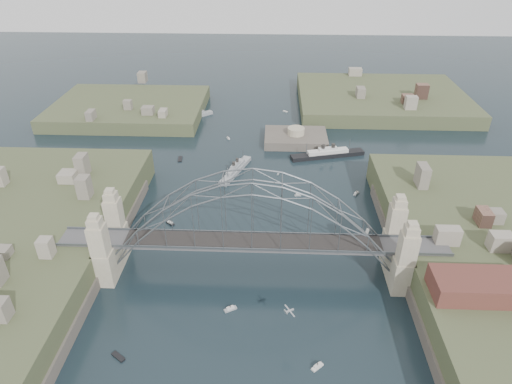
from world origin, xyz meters
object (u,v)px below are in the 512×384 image
(fort_island, at_px, (295,143))
(wharf_shed, at_px, (487,287))
(naval_cruiser_far, at_px, (194,116))
(bridge, at_px, (252,226))
(naval_cruiser_near, at_px, (236,170))
(ocean_liner, at_px, (328,154))

(fort_island, distance_m, wharf_shed, 90.48)
(naval_cruiser_far, bearing_deg, bridge, -73.01)
(naval_cruiser_near, bearing_deg, naval_cruiser_far, 114.31)
(fort_island, relative_size, wharf_shed, 1.10)
(wharf_shed, distance_m, naval_cruiser_near, 79.94)
(bridge, relative_size, naval_cruiser_near, 4.46)
(bridge, bearing_deg, naval_cruiser_far, 106.99)
(fort_island, bearing_deg, bridge, -99.73)
(fort_island, height_order, naval_cruiser_far, fort_island)
(naval_cruiser_near, relative_size, naval_cruiser_far, 1.34)
(fort_island, distance_m, ocean_liner, 15.42)
(naval_cruiser_near, xyz_separation_m, ocean_liner, (29.89, 12.22, 0.07))
(wharf_shed, height_order, naval_cruiser_far, wharf_shed)
(bridge, relative_size, fort_island, 3.82)
(fort_island, xyz_separation_m, naval_cruiser_near, (-19.59, -23.63, 1.23))
(bridge, xyz_separation_m, wharf_shed, (44.00, -14.00, -2.32))
(naval_cruiser_far, bearing_deg, naval_cruiser_near, -65.69)
(naval_cruiser_near, xyz_separation_m, naval_cruiser_far, (-20.35, 45.05, -0.03))
(wharf_shed, xyz_separation_m, naval_cruiser_near, (-51.59, 60.37, -9.11))
(wharf_shed, distance_m, naval_cruiser_far, 127.96)
(naval_cruiser_near, height_order, ocean_liner, ocean_liner)
(wharf_shed, bearing_deg, fort_island, 110.85)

